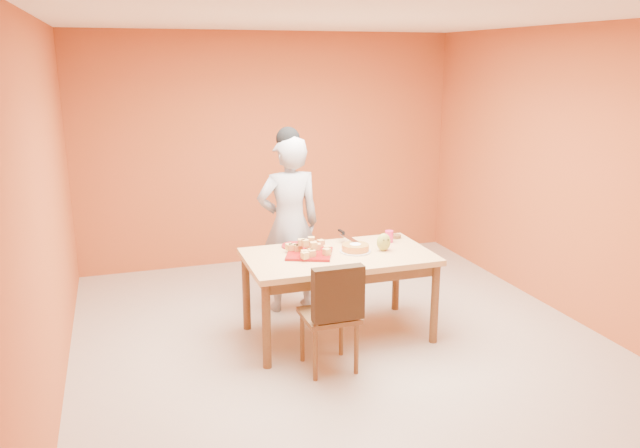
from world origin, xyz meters
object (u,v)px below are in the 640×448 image
object	(u,v)px
dining_table	(338,264)
person	(289,225)
dining_chair	(330,313)
checker_tin	(396,236)
egg_ornament	(384,242)
pastry_platter	(309,254)
magenta_glass	(389,236)
sponge_cake	(355,248)
red_dinner_plate	(296,246)

from	to	relation	value
dining_table	person	world-z (taller)	person
dining_chair	checker_tin	distance (m)	1.32
egg_ornament	pastry_platter	bearing A→B (deg)	151.76
person	checker_tin	xyz separation A→B (m)	(0.92, -0.44, -0.08)
dining_table	magenta_glass	bearing A→B (deg)	18.98
pastry_platter	sponge_cake	distance (m)	0.41
red_dinner_plate	magenta_glass	xyz separation A→B (m)	(0.85, -0.13, 0.05)
dining_table	sponge_cake	distance (m)	0.21
dining_table	red_dinner_plate	world-z (taller)	red_dinner_plate
dining_chair	sponge_cake	world-z (taller)	dining_chair
dining_table	red_dinner_plate	xyz separation A→B (m)	(-0.29, 0.33, 0.10)
checker_tin	sponge_cake	bearing A→B (deg)	-151.12
person	magenta_glass	world-z (taller)	person
dining_table	dining_chair	bearing A→B (deg)	-115.97
egg_ornament	red_dinner_plate	bearing A→B (deg)	131.90
red_dinner_plate	magenta_glass	size ratio (longest dim) A/B	2.36
dining_chair	egg_ornament	xyz separation A→B (m)	(0.68, 0.53, 0.37)
dining_table	checker_tin	xyz separation A→B (m)	(0.68, 0.30, 0.11)
red_dinner_plate	sponge_cake	bearing A→B (deg)	-34.81
person	pastry_platter	bearing A→B (deg)	86.34
person	magenta_glass	xyz separation A→B (m)	(0.80, -0.55, -0.04)
dining_chair	sponge_cake	xyz separation A→B (m)	(0.43, 0.57, 0.33)
person	magenta_glass	size ratio (longest dim) A/B	15.86
person	egg_ornament	world-z (taller)	person
magenta_glass	checker_tin	size ratio (longest dim) A/B	1.07
sponge_cake	egg_ornament	world-z (taller)	egg_ornament
dining_table	pastry_platter	world-z (taller)	pastry_platter
person	red_dinner_plate	size ratio (longest dim) A/B	6.73
red_dinner_plate	egg_ornament	distance (m)	0.79
dining_chair	red_dinner_plate	xyz separation A→B (m)	(-0.02, 0.88, 0.30)
red_dinner_plate	magenta_glass	bearing A→B (deg)	-8.84
egg_ornament	checker_tin	size ratio (longest dim) A/B	1.57
dining_table	dining_chair	xyz separation A→B (m)	(-0.27, -0.56, -0.19)
pastry_platter	magenta_glass	xyz separation A→B (m)	(0.81, 0.14, 0.04)
red_dinner_plate	checker_tin	distance (m)	0.97
sponge_cake	egg_ornament	bearing A→B (deg)	-10.42
dining_table	dining_chair	size ratio (longest dim) A/B	1.76
pastry_platter	magenta_glass	distance (m)	0.82
pastry_platter	checker_tin	distance (m)	0.96
sponge_cake	magenta_glass	bearing A→B (deg)	24.19
dining_chair	egg_ornament	bearing A→B (deg)	37.28
dining_table	checker_tin	bearing A→B (deg)	23.76
person	egg_ornament	distance (m)	1.01
pastry_platter	dining_table	bearing A→B (deg)	-11.85
checker_tin	pastry_platter	bearing A→B (deg)	-165.03
dining_chair	checker_tin	size ratio (longest dim) A/B	9.08
red_dinner_plate	magenta_glass	world-z (taller)	magenta_glass
pastry_platter	checker_tin	world-z (taller)	checker_tin
dining_chair	egg_ornament	size ratio (longest dim) A/B	5.80
dining_table	red_dinner_plate	distance (m)	0.45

